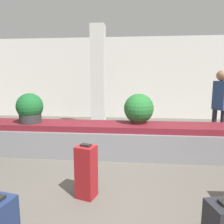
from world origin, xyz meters
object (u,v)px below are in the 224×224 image
Objects in this scene: suitcase_4 at (86,172)px; potted_plant_2 at (139,109)px; pillar at (98,79)px; traveler_0 at (220,100)px; potted_plant_0 at (30,109)px.

potted_plant_2 reaches higher than suitcase_4.
pillar reaches higher than traveler_0.
pillar is at bearing 113.92° from suitcase_4.
potted_plant_0 reaches higher than potted_plant_2.
suitcase_4 is 1.19× the size of potted_plant_0.
suitcase_4 is at bearing -83.24° from pillar.
pillar is 4.99× the size of potted_plant_0.
potted_plant_0 is 4.40m from traveler_0.
suitcase_4 is 0.42× the size of traveler_0.
potted_plant_0 is at bearing -116.09° from pillar.
pillar reaches higher than suitcase_4.
suitcase_4 is 1.20× the size of potted_plant_2.
potted_plant_2 is 2.10m from traveler_0.
pillar is 4.20× the size of suitcase_4.
potted_plant_2 is (1.21, -2.09, -0.63)m from pillar.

